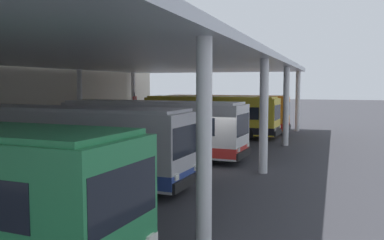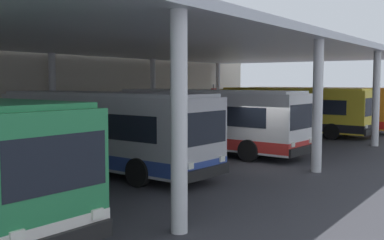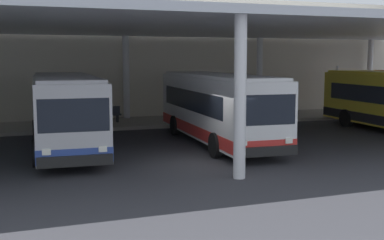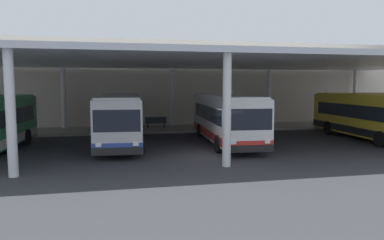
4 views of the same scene
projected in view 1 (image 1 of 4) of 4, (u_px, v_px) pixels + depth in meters
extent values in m
plane|color=#333338|center=(211.00, 169.00, 20.13)|extent=(200.00, 200.00, 0.00)
cube|color=gray|center=(14.00, 154.00, 23.90)|extent=(42.00, 4.50, 0.18)
cube|color=silver|center=(109.00, 59.00, 21.44)|extent=(40.00, 17.00, 0.30)
cylinder|color=silver|center=(204.00, 143.00, 10.38)|extent=(0.40, 0.40, 5.25)
cylinder|color=silver|center=(264.00, 116.00, 19.10)|extent=(0.40, 0.40, 5.25)
cylinder|color=silver|center=(286.00, 106.00, 27.82)|extent=(0.40, 0.40, 5.25)
cylinder|color=silver|center=(80.00, 103.00, 32.98)|extent=(0.40, 0.40, 5.25)
cylinder|color=silver|center=(298.00, 101.00, 36.55)|extent=(0.40, 0.40, 5.25)
cylinder|color=silver|center=(133.00, 99.00, 41.70)|extent=(0.40, 0.40, 5.25)
cube|color=black|center=(123.00, 195.00, 7.69)|extent=(2.30, 0.27, 1.10)
cube|color=yellow|center=(121.00, 151.00, 7.64)|extent=(1.75, 0.24, 0.28)
cube|color=white|center=(151.00, 239.00, 8.59)|extent=(0.28, 0.10, 0.20)
cylinder|color=black|center=(81.00, 239.00, 9.69)|extent=(0.35, 1.02, 1.00)
cube|color=#B7B7BC|center=(69.00, 143.00, 17.07)|extent=(3.08, 10.52, 2.70)
cube|color=#2D4799|center=(69.00, 167.00, 17.15)|extent=(3.10, 10.54, 0.50)
cube|color=black|center=(66.00, 135.00, 17.10)|extent=(3.01, 8.66, 0.90)
cube|color=black|center=(185.00, 141.00, 15.11)|extent=(2.30, 0.25, 1.10)
cube|color=black|center=(187.00, 182.00, 15.20)|extent=(2.46, 0.30, 0.36)
cube|color=silver|center=(68.00, 108.00, 16.95)|extent=(2.85, 10.10, 0.12)
cube|color=yellow|center=(184.00, 118.00, 15.05)|extent=(1.75, 0.22, 0.28)
cube|color=white|center=(177.00, 177.00, 14.35)|extent=(0.28, 0.10, 0.20)
cube|color=white|center=(196.00, 168.00, 16.01)|extent=(0.28, 0.10, 0.20)
cylinder|color=black|center=(121.00, 186.00, 14.83)|extent=(0.34, 1.01, 1.00)
cylinder|color=black|center=(153.00, 172.00, 17.09)|extent=(0.34, 1.01, 1.00)
cylinder|color=black|center=(36.00, 162.00, 19.37)|extent=(0.34, 1.01, 1.00)
cube|color=white|center=(152.00, 128.00, 23.17)|extent=(3.12, 10.53, 2.70)
cube|color=red|center=(152.00, 145.00, 23.25)|extent=(3.14, 10.55, 0.50)
cube|color=black|center=(150.00, 122.00, 23.20)|extent=(3.05, 8.66, 0.90)
cube|color=black|center=(242.00, 125.00, 21.19)|extent=(2.30, 0.26, 1.10)
cube|color=black|center=(244.00, 154.00, 21.29)|extent=(2.46, 0.31, 0.36)
cube|color=white|center=(152.00, 102.00, 23.05)|extent=(2.89, 10.10, 0.12)
cube|color=yellow|center=(242.00, 108.00, 21.14)|extent=(1.75, 0.22, 0.28)
cube|color=white|center=(239.00, 150.00, 20.43)|extent=(0.28, 0.10, 0.20)
cube|color=white|center=(248.00, 145.00, 22.09)|extent=(0.28, 0.10, 0.20)
cylinder|color=black|center=(198.00, 156.00, 20.92)|extent=(0.34, 1.01, 1.00)
cylinder|color=black|center=(214.00, 149.00, 23.18)|extent=(0.34, 1.01, 1.00)
cylinder|color=black|center=(96.00, 149.00, 23.22)|extent=(0.34, 1.01, 1.00)
cylinder|color=black|center=(120.00, 143.00, 25.48)|extent=(0.34, 1.01, 1.00)
cube|color=yellow|center=(211.00, 115.00, 32.62)|extent=(3.10, 10.53, 2.70)
cube|color=black|center=(211.00, 128.00, 32.71)|extent=(3.12, 10.55, 0.50)
cube|color=black|center=(209.00, 111.00, 32.65)|extent=(3.03, 8.66, 0.90)
cube|color=black|center=(277.00, 112.00, 30.66)|extent=(2.30, 0.25, 1.10)
cube|color=black|center=(278.00, 133.00, 30.75)|extent=(2.46, 0.30, 0.36)
cube|color=yellow|center=(211.00, 97.00, 32.50)|extent=(2.88, 10.10, 0.12)
cube|color=yellow|center=(277.00, 101.00, 30.60)|extent=(1.75, 0.22, 0.28)
cube|color=white|center=(275.00, 129.00, 29.89)|extent=(0.28, 0.10, 0.20)
cube|color=white|center=(280.00, 127.00, 31.55)|extent=(0.28, 0.10, 0.20)
cylinder|color=black|center=(247.00, 134.00, 30.38)|extent=(0.34, 1.01, 1.00)
cylinder|color=black|center=(255.00, 130.00, 32.64)|extent=(0.34, 1.01, 1.00)
cylinder|color=black|center=(171.00, 130.00, 32.67)|extent=(0.34, 1.01, 1.00)
cylinder|color=black|center=(183.00, 127.00, 34.93)|extent=(0.34, 1.01, 1.00)
cube|color=orange|center=(226.00, 112.00, 35.72)|extent=(2.71, 10.45, 2.70)
cube|color=red|center=(226.00, 124.00, 35.80)|extent=(2.73, 10.47, 0.50)
cube|color=black|center=(225.00, 109.00, 35.74)|extent=(2.71, 8.58, 0.90)
cube|color=black|center=(288.00, 109.00, 34.13)|extent=(2.30, 0.17, 1.10)
cube|color=black|center=(289.00, 128.00, 34.23)|extent=(2.45, 0.21, 0.36)
cube|color=orange|center=(226.00, 96.00, 35.60)|extent=(2.50, 10.03, 0.12)
cube|color=yellow|center=(288.00, 99.00, 34.07)|extent=(1.75, 0.16, 0.28)
cube|color=white|center=(288.00, 124.00, 33.35)|extent=(0.28, 0.09, 0.20)
cube|color=white|center=(290.00, 123.00, 35.05)|extent=(0.28, 0.09, 0.20)
cylinder|color=black|center=(262.00, 129.00, 33.68)|extent=(0.30, 1.01, 1.00)
cylinder|color=black|center=(266.00, 126.00, 36.00)|extent=(0.30, 1.01, 1.00)
cylinder|color=black|center=(190.00, 127.00, 35.52)|extent=(0.30, 1.01, 1.00)
cylinder|color=black|center=(199.00, 124.00, 37.85)|extent=(0.30, 1.01, 1.00)
cube|color=#2D2D33|center=(1.00, 152.00, 22.96)|extent=(0.10, 0.36, 0.45)
cylinder|color=#B2B2B7|center=(135.00, 111.00, 36.43)|extent=(0.12, 0.12, 3.20)
cube|color=#B22323|center=(135.00, 107.00, 36.39)|extent=(0.70, 0.04, 1.80)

